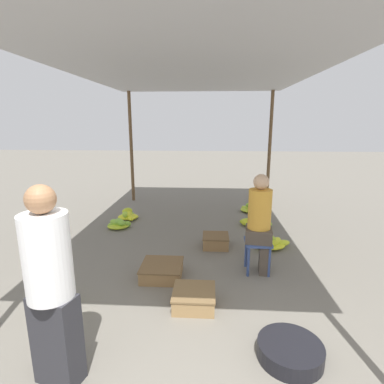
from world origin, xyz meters
The scene contains 16 objects.
canopy_post_back_left centered at (-1.72, 6.05, 1.36)m, with size 0.08×0.08×2.73m, color brown.
canopy_post_back_right centered at (1.72, 6.05, 1.36)m, with size 0.08×0.08×2.73m, color brown.
canopy_tarp centered at (0.00, 3.18, 2.75)m, with size 3.84×6.15×0.04m, color #B2B2B7.
vendor_foreground centered at (-0.88, 0.49, 0.82)m, with size 0.41×0.41×1.58m.
stool centered at (0.92, 2.37, 0.36)m, with size 0.34×0.34×0.45m.
vendor_seated centered at (0.94, 2.37, 0.71)m, with size 0.38×0.38×1.35m.
basin_black centered at (0.98, 0.82, 0.07)m, with size 0.56×0.56×0.14m.
banana_pile_left_0 centered at (-1.48, 3.94, 0.08)m, with size 0.48×0.35×0.19m.
banana_pile_left_1 centered at (-1.36, 1.43, 0.07)m, with size 0.37×0.54×0.18m.
banana_pile_left_2 centered at (-1.45, 4.52, 0.08)m, with size 0.42×0.56×0.22m.
banana_pile_right_0 centered at (1.21, 5.19, 0.09)m, with size 0.51×0.45×0.24m.
banana_pile_right_1 centered at (1.27, 3.18, 0.08)m, with size 0.61×0.51×0.22m.
banana_pile_right_2 centered at (1.18, 4.28, 0.07)m, with size 0.64×0.59×0.26m.
crate_near centered at (0.11, 1.53, 0.09)m, with size 0.47×0.47×0.18m.
crate_mid centered at (-0.34, 2.14, 0.09)m, with size 0.53×0.53×0.18m.
crate_far centered at (0.38, 3.17, 0.10)m, with size 0.42×0.42×0.20m.
Camera 1 is at (0.27, -1.42, 1.99)m, focal length 28.00 mm.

